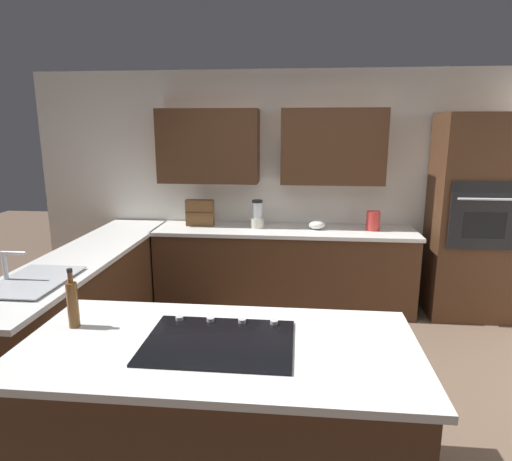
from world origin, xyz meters
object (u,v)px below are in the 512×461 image
(sink_unit, at_px, (32,280))
(spice_rack, at_px, (200,213))
(cooktop, at_px, (219,341))
(wall_oven, at_px, (472,218))
(oil_bottle, at_px, (73,303))
(kettle, at_px, (373,221))
(blender, at_px, (257,216))
(mixing_bowl, at_px, (317,224))

(sink_unit, distance_m, spice_rack, 2.14)
(cooktop, height_order, spice_rack, spice_rack)
(wall_oven, relative_size, spice_rack, 6.84)
(spice_rack, bearing_deg, oil_bottle, 87.39)
(wall_oven, height_order, oil_bottle, wall_oven)
(sink_unit, xyz_separation_m, kettle, (-2.68, -1.94, 0.09))
(spice_rack, relative_size, kettle, 1.49)
(blender, xyz_separation_m, oil_bottle, (0.77, 2.60, 0.01))
(cooktop, bearing_deg, wall_oven, -129.36)
(kettle, relative_size, oil_bottle, 0.62)
(sink_unit, distance_m, mixing_bowl, 2.84)
(wall_oven, xyz_separation_m, cooktop, (2.19, 2.66, -0.16))
(cooktop, xyz_separation_m, kettle, (-1.19, -2.71, 0.10))
(spice_rack, height_order, kettle, spice_rack)
(spice_rack, bearing_deg, blender, 176.26)
(spice_rack, distance_m, oil_bottle, 2.64)
(blender, bearing_deg, cooktop, 91.37)
(wall_oven, bearing_deg, cooktop, 50.64)
(cooktop, bearing_deg, oil_bottle, -7.39)
(blender, bearing_deg, oil_bottle, 73.49)
(wall_oven, distance_m, blender, 2.25)
(sink_unit, distance_m, oil_bottle, 0.94)
(wall_oven, height_order, blender, wall_oven)
(mixing_bowl, xyz_separation_m, oil_bottle, (1.42, 2.60, 0.09))
(wall_oven, xyz_separation_m, kettle, (1.00, -0.04, -0.06))
(mixing_bowl, height_order, spice_rack, spice_rack)
(wall_oven, distance_m, mixing_bowl, 1.60)
(sink_unit, height_order, blender, blender)
(cooktop, xyz_separation_m, oil_bottle, (0.83, -0.11, 0.13))
(wall_oven, bearing_deg, kettle, -2.38)
(kettle, bearing_deg, mixing_bowl, 0.00)
(blender, bearing_deg, spice_rack, -3.74)
(wall_oven, xyz_separation_m, sink_unit, (3.68, 1.90, -0.15))
(sink_unit, xyz_separation_m, mixing_bowl, (-2.08, -1.94, 0.03))
(cooktop, height_order, blender, blender)
(cooktop, relative_size, spice_rack, 2.44)
(cooktop, distance_m, spice_rack, 2.84)
(cooktop, bearing_deg, blender, -88.63)
(sink_unit, height_order, cooktop, sink_unit)
(spice_rack, bearing_deg, mixing_bowl, 178.13)
(sink_unit, distance_m, cooktop, 1.68)
(wall_oven, xyz_separation_m, blender, (2.25, -0.04, -0.03))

